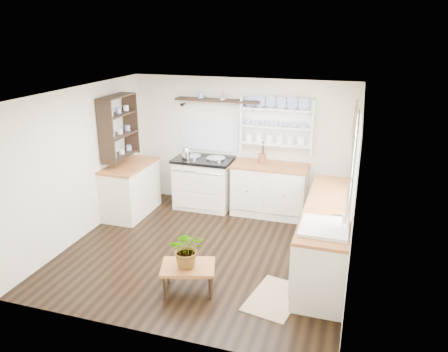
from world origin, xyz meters
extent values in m
cube|color=black|center=(0.00, 0.00, 0.00)|extent=(4.00, 3.80, 0.01)
cube|color=silver|center=(0.00, 1.90, 1.15)|extent=(4.00, 0.02, 2.30)
cube|color=silver|center=(2.00, 0.00, 1.15)|extent=(0.02, 3.80, 2.30)
cube|color=silver|center=(-2.00, 0.00, 1.15)|extent=(0.02, 3.80, 2.30)
cube|color=white|center=(0.00, 0.00, 2.30)|extent=(4.00, 3.80, 0.01)
cube|color=white|center=(1.96, 0.15, 1.50)|extent=(0.04, 1.40, 1.00)
cube|color=white|center=(1.94, 0.15, 1.50)|extent=(0.02, 1.50, 1.10)
cube|color=beige|center=(1.92, 0.15, 2.08)|extent=(0.04, 1.55, 0.18)
cube|color=white|center=(-0.59, 1.57, 0.43)|extent=(0.98, 0.64, 0.87)
cube|color=black|center=(-0.59, 1.57, 0.89)|extent=(1.02, 0.68, 0.05)
cylinder|color=silver|center=(-0.82, 1.57, 0.93)|extent=(0.33, 0.33, 0.03)
cylinder|color=silver|center=(-0.37, 1.57, 0.93)|extent=(0.33, 0.33, 0.03)
cylinder|color=silver|center=(-0.59, 1.21, 0.77)|extent=(0.89, 0.02, 0.02)
cube|color=#F0E5CF|center=(0.60, 1.60, 0.44)|extent=(1.25, 0.60, 0.88)
cube|color=brown|center=(0.60, 1.60, 0.88)|extent=(1.27, 0.63, 0.04)
cube|color=#F0E5CF|center=(1.70, 0.10, 0.44)|extent=(0.60, 2.40, 0.88)
cube|color=brown|center=(1.70, 0.10, 0.88)|extent=(0.62, 2.43, 0.04)
cube|color=white|center=(1.70, -0.65, 0.80)|extent=(0.55, 0.60, 0.28)
cylinder|color=silver|center=(1.90, -0.65, 1.00)|extent=(0.02, 0.02, 0.22)
cube|color=#F0E5CF|center=(-1.70, 0.90, 0.44)|extent=(0.60, 1.10, 0.88)
cube|color=brown|center=(-1.70, 0.90, 0.88)|extent=(0.62, 1.13, 0.04)
cube|color=white|center=(0.65, 1.88, 1.55)|extent=(1.20, 0.03, 0.90)
cube|color=white|center=(0.65, 1.79, 1.55)|extent=(1.20, 0.22, 0.02)
cylinder|color=navy|center=(0.65, 1.80, 1.82)|extent=(0.20, 0.02, 0.20)
cube|color=black|center=(-0.40, 1.77, 1.92)|extent=(1.50, 0.24, 0.04)
cone|color=black|center=(-1.05, 1.84, 1.81)|extent=(0.06, 0.20, 0.06)
cone|color=black|center=(0.25, 1.84, 1.81)|extent=(0.06, 0.20, 0.06)
cube|color=black|center=(-1.84, 0.90, 1.55)|extent=(0.28, 0.80, 1.05)
cylinder|color=brown|center=(0.44, 1.68, 0.98)|extent=(0.13, 0.13, 0.15)
cube|color=brown|center=(0.14, -1.03, 0.33)|extent=(0.76, 0.63, 0.04)
cylinder|color=black|center=(-0.07, -1.28, 0.16)|extent=(0.04, 0.04, 0.31)
cylinder|color=black|center=(-0.18, -0.94, 0.16)|extent=(0.04, 0.04, 0.31)
cylinder|color=black|center=(0.45, -1.12, 0.16)|extent=(0.04, 0.04, 0.31)
cylinder|color=black|center=(0.35, -0.78, 0.16)|extent=(0.04, 0.04, 0.31)
imported|color=#3F7233|center=(0.14, -1.03, 0.59)|extent=(0.53, 0.50, 0.47)
cube|color=#9A7259|center=(1.20, -0.88, 0.01)|extent=(0.70, 0.94, 0.02)
camera|label=1|loc=(1.96, -5.37, 3.13)|focal=35.00mm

